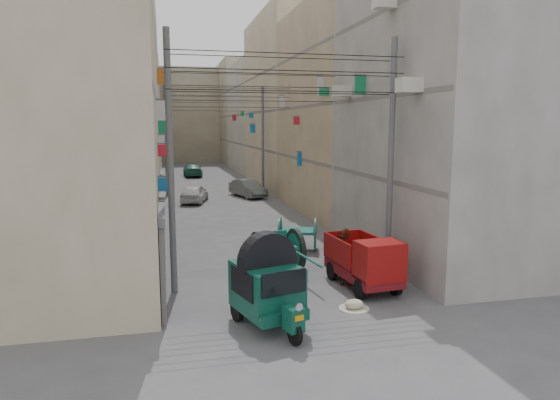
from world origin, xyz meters
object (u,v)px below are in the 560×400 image
object	(u,v)px
distant_car_grey	(248,188)
distant_car_green	(193,170)
second_cart	(297,233)
auto_rickshaw	(268,284)
feed_sack	(354,304)
tonga_cart	(277,251)
distant_car_white	(194,193)
horse	(348,257)
mini_truck	(368,265)

from	to	relation	value
distant_car_grey	distant_car_green	bearing A→B (deg)	83.43
second_cart	distant_car_green	xyz separation A→B (m)	(-2.50, 31.47, -0.10)
auto_rickshaw	feed_sack	distance (m)	2.87
auto_rickshaw	distant_car_grey	distance (m)	23.46
distant_car_green	feed_sack	bearing A→B (deg)	93.18
tonga_cart	feed_sack	size ratio (longest dim) A/B	6.56
distant_car_white	distant_car_green	world-z (taller)	distant_car_green
feed_sack	horse	xyz separation A→B (m)	(0.75, 2.51, 0.68)
distant_car_white	auto_rickshaw	bearing A→B (deg)	105.58
tonga_cart	distant_car_grey	bearing A→B (deg)	75.08
horse	distant_car_white	xyz separation A→B (m)	(-3.95, 18.40, -0.20)
horse	distant_car_green	world-z (taller)	horse
mini_truck	horse	distance (m)	1.14
mini_truck	feed_sack	distance (m)	1.85
mini_truck	second_cart	size ratio (longest dim) A/B	1.67
distant_car_white	distant_car_grey	world-z (taller)	distant_car_grey
mini_truck	distant_car_white	bearing A→B (deg)	96.89
auto_rickshaw	second_cart	xyz separation A→B (m)	(2.83, 7.48, -0.38)
distant_car_grey	mini_truck	bearing A→B (deg)	-106.71
mini_truck	second_cart	bearing A→B (deg)	93.10
mini_truck	feed_sack	xyz separation A→B (m)	(-1.00, -1.40, -0.70)
feed_sack	distant_car_green	xyz separation A→B (m)	(-2.31, 38.37, 0.50)
second_cart	distant_car_grey	world-z (taller)	second_cart
auto_rickshaw	horse	world-z (taller)	auto_rickshaw
second_cart	distant_car_white	distance (m)	14.42
distant_car_white	distant_car_green	size ratio (longest dim) A/B	0.83
auto_rickshaw	distant_car_white	size ratio (longest dim) A/B	0.76
distant_car_grey	distant_car_green	distance (m)	16.02
auto_rickshaw	second_cart	distance (m)	8.00
auto_rickshaw	feed_sack	bearing A→B (deg)	-3.44
auto_rickshaw	distant_car_white	xyz separation A→B (m)	(-0.57, 21.50, -0.49)
tonga_cart	second_cart	distance (m)	3.37
distant_car_white	distant_car_green	bearing A→B (deg)	-78.85
distant_car_grey	distant_car_green	xyz separation A→B (m)	(-3.03, 15.74, 0.00)
auto_rickshaw	distant_car_green	distance (m)	38.95
second_cart	distant_car_white	size ratio (longest dim) A/B	0.52
auto_rickshaw	distant_car_green	bearing A→B (deg)	73.62
feed_sack	distant_car_grey	world-z (taller)	distant_car_grey
feed_sack	distant_car_green	bearing A→B (deg)	93.45
distant_car_white	distant_car_grey	distance (m)	4.28
feed_sack	horse	size ratio (longest dim) A/B	0.28
distant_car_white	mini_truck	bearing A→B (deg)	116.21
distant_car_green	distant_car_grey	bearing A→B (deg)	100.64
tonga_cart	distant_car_white	xyz separation A→B (m)	(-1.84, 17.02, -0.18)
tonga_cart	second_cart	size ratio (longest dim) A/B	1.86
mini_truck	distant_car_white	distance (m)	19.96
mini_truck	distant_car_green	distance (m)	37.12
second_cart	auto_rickshaw	bearing A→B (deg)	-92.15
feed_sack	distant_car_white	distance (m)	21.16
horse	feed_sack	bearing A→B (deg)	77.87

